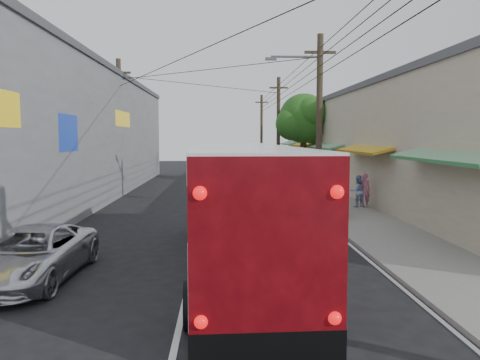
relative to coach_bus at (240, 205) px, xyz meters
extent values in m
plane|color=black|center=(-1.26, -4.09, -1.67)|extent=(120.00, 120.00, 0.00)
cube|color=slate|center=(5.24, 15.91, -1.61)|extent=(3.00, 80.00, 0.12)
cube|color=#C3AF9B|center=(9.74, 17.91, 1.33)|extent=(6.00, 40.00, 6.00)
cube|color=#4C4C51|center=(9.74, 17.91, 4.43)|extent=(6.20, 40.00, 0.30)
cube|color=#1B7C35|center=(6.44, 1.91, 1.23)|extent=(1.39, 6.00, 0.46)
cube|color=#BF7C16|center=(6.44, 9.91, 1.23)|extent=(1.39, 6.00, 0.46)
cube|color=#1B7C35|center=(6.44, 17.91, 1.23)|extent=(1.39, 6.00, 0.46)
cube|color=#BF7C16|center=(6.44, 25.91, 1.23)|extent=(1.39, 6.00, 0.46)
cube|color=#1B7C35|center=(6.44, 33.91, 1.23)|extent=(1.39, 6.00, 0.46)
cube|color=gray|center=(-9.76, 13.91, 1.83)|extent=(7.00, 36.00, 7.00)
cube|color=#4C4C51|center=(-9.76, 13.91, 5.43)|extent=(7.20, 36.00, 0.30)
cube|color=#1433A5|center=(-6.31, 5.91, 1.93)|extent=(0.12, 2.20, 1.40)
cube|color=yellow|center=(-6.31, 15.91, 2.83)|extent=(0.12, 4.00, 0.90)
cylinder|color=#473828|center=(3.94, 8.91, 2.33)|extent=(0.28, 0.28, 8.00)
cube|color=#473828|center=(3.94, 8.91, 5.53)|extent=(1.40, 0.12, 0.12)
cylinder|color=#473828|center=(3.94, 23.91, 2.33)|extent=(0.28, 0.28, 8.00)
cube|color=#473828|center=(3.94, 23.91, 5.53)|extent=(1.40, 0.12, 0.12)
cylinder|color=#473828|center=(3.94, 38.91, 2.33)|extent=(0.28, 0.28, 8.00)
cube|color=#473828|center=(3.94, 38.91, 5.53)|extent=(1.40, 0.12, 0.12)
cylinder|color=#473828|center=(-6.46, 15.91, 2.33)|extent=(0.28, 0.28, 8.00)
cube|color=#473828|center=(-6.46, 15.91, 5.53)|extent=(1.40, 0.12, 0.12)
cylinder|color=#59595E|center=(2.84, 8.91, 5.33)|extent=(2.20, 0.10, 0.10)
cube|color=#59595E|center=(1.74, 8.91, 5.23)|extent=(0.50, 0.18, 0.12)
cylinder|color=#3F2B19|center=(5.54, 21.91, 0.33)|extent=(0.44, 0.44, 4.00)
sphere|color=#234C14|center=(5.54, 21.91, 3.13)|extent=(3.60, 3.60, 3.60)
sphere|color=#234C14|center=(6.54, 22.51, 2.53)|extent=(2.60, 2.60, 2.60)
sphere|color=#234C14|center=(4.64, 21.51, 2.73)|extent=(2.40, 2.40, 2.40)
sphere|color=#234C14|center=(5.94, 20.91, 3.53)|extent=(2.20, 2.20, 2.20)
sphere|color=#234C14|center=(5.24, 22.81, 3.33)|extent=(2.00, 2.00, 2.00)
cube|color=white|center=(0.00, -0.09, -0.61)|extent=(2.66, 11.12, 1.75)
cube|color=black|center=(-0.01, 0.37, 0.68)|extent=(2.62, 9.28, 0.92)
cube|color=white|center=(0.00, -0.09, 1.32)|extent=(2.66, 11.12, 0.46)
cube|color=maroon|center=(0.18, -5.64, 0.17)|extent=(2.29, 0.15, 2.67)
cube|color=black|center=(0.18, -5.64, -1.25)|extent=(2.30, 0.17, 0.46)
sphere|color=red|center=(-0.78, -5.69, -0.84)|extent=(0.20, 0.20, 0.20)
sphere|color=red|center=(1.15, -5.63, -0.84)|extent=(0.20, 0.20, 0.20)
sphere|color=red|center=(-0.78, -5.69, 1.00)|extent=(0.20, 0.20, 0.20)
sphere|color=red|center=(1.15, -5.63, 1.00)|extent=(0.20, 0.20, 0.20)
cylinder|color=black|center=(-1.02, -4.00, -1.21)|extent=(0.31, 0.93, 0.92)
cylinder|color=black|center=(1.28, -3.92, -1.21)|extent=(0.31, 0.93, 0.92)
cylinder|color=black|center=(-1.24, 2.63, -1.21)|extent=(0.31, 0.93, 0.92)
cylinder|color=black|center=(1.07, 2.71, -1.21)|extent=(0.31, 0.93, 0.92)
cylinder|color=black|center=(-1.28, 4.01, -1.21)|extent=(0.31, 0.93, 0.92)
cylinder|color=black|center=(1.02, 4.09, -1.21)|extent=(0.31, 0.93, 0.92)
imported|color=silver|center=(-5.06, -0.93, -1.04)|extent=(2.30, 4.65, 1.27)
imported|color=gray|center=(3.34, 8.91, -0.86)|extent=(2.90, 5.79, 1.61)
imported|color=#2A2A30|center=(2.54, 21.78, -1.03)|extent=(1.70, 3.81, 1.27)
imported|color=black|center=(3.34, 26.34, -0.85)|extent=(1.95, 5.02, 1.63)
imported|color=#C96A8F|center=(6.34, 9.76, -0.74)|extent=(0.67, 0.54, 1.61)
imported|color=#93A4D6|center=(6.01, 9.71, -0.79)|extent=(0.78, 0.63, 1.51)
camera|label=1|loc=(-0.49, -12.13, 1.78)|focal=35.00mm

